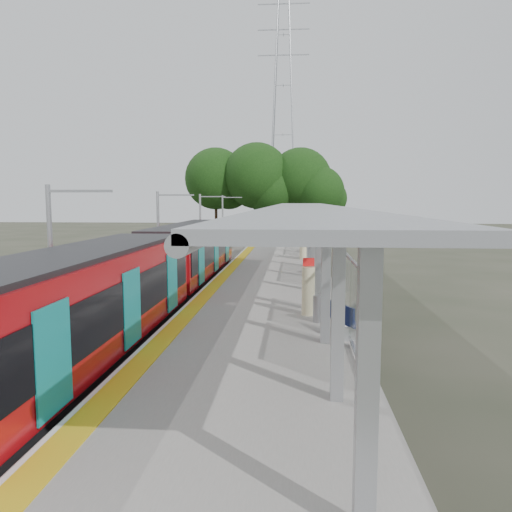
# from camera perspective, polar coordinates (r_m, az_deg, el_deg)

# --- Properties ---
(ground) EXTENTS (200.00, 200.00, 0.00)m
(ground) POSITION_cam_1_polar(r_m,az_deg,el_deg) (9.13, -3.92, -26.29)
(ground) COLOR #474438
(ground) RESTS_ON ground
(trackbed) EXTENTS (3.00, 70.00, 0.24)m
(trackbed) POSITION_cam_1_polar(r_m,az_deg,el_deg) (28.58, -6.95, -3.33)
(trackbed) COLOR #59544C
(trackbed) RESTS_ON ground
(platform) EXTENTS (6.00, 50.00, 1.00)m
(platform) POSITION_cam_1_polar(r_m,az_deg,el_deg) (27.97, 2.12, -2.71)
(platform) COLOR gray
(platform) RESTS_ON ground
(tactile_strip) EXTENTS (0.60, 50.00, 0.02)m
(tactile_strip) POSITION_cam_1_polar(r_m,az_deg,el_deg) (28.12, -3.07, -1.61)
(tactile_strip) COLOR gold
(tactile_strip) RESTS_ON platform
(end_fence) EXTENTS (6.00, 0.10, 1.20)m
(end_fence) POSITION_cam_1_polar(r_m,az_deg,el_deg) (52.66, 3.30, 2.78)
(end_fence) COLOR #9EA0A5
(end_fence) RESTS_ON platform
(train) EXTENTS (2.74, 27.60, 3.62)m
(train) POSITION_cam_1_polar(r_m,az_deg,el_deg) (20.70, -11.37, -1.71)
(train) COLOR black
(train) RESTS_ON ground
(canopy) EXTENTS (3.27, 38.00, 3.66)m
(canopy) POSITION_cam_1_polar(r_m,az_deg,el_deg) (23.80, 5.64, 4.62)
(canopy) COLOR #9EA0A5
(canopy) RESTS_ON platform
(pylon) EXTENTS (8.00, 4.00, 38.00)m
(pylon) POSITION_cam_1_polar(r_m,az_deg,el_deg) (81.84, 3.11, 16.30)
(pylon) COLOR #9EA0A5
(pylon) RESTS_ON ground
(tree_cluster) EXTENTS (19.67, 9.52, 11.85)m
(tree_cluster) POSITION_cam_1_polar(r_m,az_deg,el_deg) (61.53, 1.11, 8.58)
(tree_cluster) COLOR #382316
(tree_cluster) RESTS_ON ground
(catenary_masts) EXTENTS (2.08, 48.16, 5.40)m
(catenary_masts) POSITION_cam_1_polar(r_m,az_deg,el_deg) (27.68, -10.92, 2.11)
(catenary_masts) COLOR #9EA0A5
(catenary_masts) RESTS_ON ground
(bench_near) EXTENTS (0.96, 1.41, 0.93)m
(bench_near) POSITION_cam_1_polar(r_m,az_deg,el_deg) (14.82, 10.14, -7.12)
(bench_near) COLOR #0F194B
(bench_near) RESTS_ON platform
(bench_mid) EXTENTS (0.80, 1.56, 1.02)m
(bench_mid) POSITION_cam_1_polar(r_m,az_deg,el_deg) (27.01, 7.60, -0.86)
(bench_mid) COLOR #0F194B
(bench_mid) RESTS_ON platform
(bench_far) EXTENTS (0.55, 1.65, 1.12)m
(bench_far) POSITION_cam_1_polar(r_m,az_deg,el_deg) (37.41, 6.75, 1.24)
(bench_far) COLOR #0F194B
(bench_far) RESTS_ON platform
(info_pillar_near) EXTENTS (0.44, 0.44, 1.97)m
(info_pillar_near) POSITION_cam_1_polar(r_m,az_deg,el_deg) (17.21, 5.99, -3.92)
(info_pillar_near) COLOR beige
(info_pillar_near) RESTS_ON platform
(info_pillar_far) EXTENTS (0.46, 0.46, 2.02)m
(info_pillar_far) POSITION_cam_1_polar(r_m,az_deg,el_deg) (33.34, 5.41, 1.13)
(info_pillar_far) COLOR beige
(info_pillar_far) RESTS_ON platform
(litter_bin) EXTENTS (0.55, 0.55, 0.86)m
(litter_bin) POSITION_cam_1_polar(r_m,az_deg,el_deg) (16.37, 7.27, -5.98)
(litter_bin) COLOR #9EA0A5
(litter_bin) RESTS_ON platform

